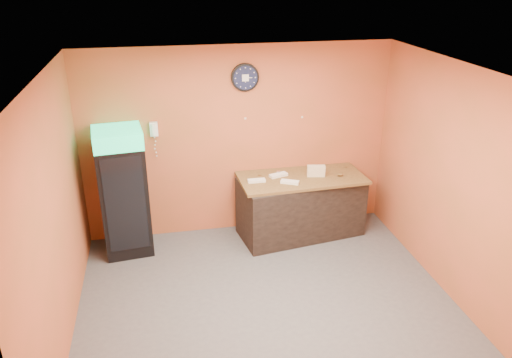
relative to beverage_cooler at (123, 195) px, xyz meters
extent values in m
plane|color=#47474C|center=(1.68, -1.61, -0.88)|extent=(4.50, 4.50, 0.00)
cube|color=#CA5839|center=(1.68, 0.39, 0.52)|extent=(4.50, 0.02, 2.80)
cube|color=#CA5839|center=(-0.57, -1.61, 0.52)|extent=(0.02, 4.00, 2.80)
cube|color=#CA5839|center=(3.93, -1.61, 0.52)|extent=(0.02, 4.00, 2.80)
cube|color=white|center=(1.68, -1.61, 1.92)|extent=(4.50, 4.00, 0.02)
cube|color=black|center=(0.00, 0.04, -0.09)|extent=(0.70, 0.70, 1.58)
cube|color=#17C476|center=(0.00, 0.04, 0.81)|extent=(0.70, 0.70, 0.23)
cube|color=black|center=(-0.03, -0.28, -0.02)|extent=(0.52, 0.08, 1.36)
cube|color=black|center=(2.54, -0.01, -0.43)|extent=(1.90, 1.06, 0.90)
cylinder|color=black|center=(1.78, 0.37, 1.46)|extent=(0.39, 0.05, 0.39)
cylinder|color=#0F1433|center=(1.78, 0.34, 1.46)|extent=(0.34, 0.01, 0.34)
cube|color=white|center=(1.78, 0.33, 1.46)|extent=(0.10, 0.00, 0.10)
cube|color=white|center=(0.48, 0.35, 0.80)|extent=(0.11, 0.06, 0.20)
cube|color=white|center=(0.48, 0.30, 0.80)|extent=(0.05, 0.04, 0.17)
cube|color=brown|center=(2.54, -0.01, 0.04)|extent=(1.86, 0.94, 0.04)
cube|color=beige|center=(2.75, -0.03, 0.08)|extent=(0.27, 0.14, 0.05)
cube|color=beige|center=(2.75, -0.03, 0.14)|extent=(0.27, 0.14, 0.05)
cube|color=beige|center=(2.75, -0.03, 0.19)|extent=(0.27, 0.14, 0.05)
cube|color=white|center=(1.86, -0.06, 0.07)|extent=(0.25, 0.10, 0.04)
cube|color=white|center=(2.31, -0.20, 0.07)|extent=(0.27, 0.21, 0.04)
cube|color=white|center=(2.21, 0.07, 0.07)|extent=(0.29, 0.18, 0.04)
cylinder|color=silver|center=(2.22, 0.12, 0.08)|extent=(0.06, 0.06, 0.06)
camera|label=1|loc=(0.56, -6.43, 2.92)|focal=35.00mm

